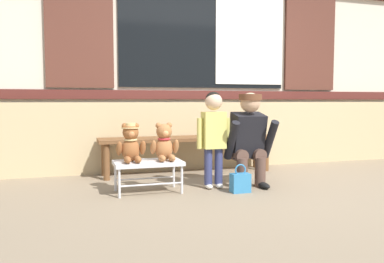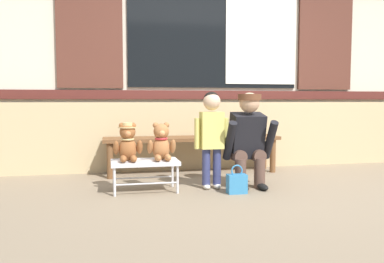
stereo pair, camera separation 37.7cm
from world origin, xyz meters
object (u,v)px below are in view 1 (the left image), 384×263
object	(u,v)px
teddy_bear_with_hat	(131,143)
teddy_bear_plain	(164,143)
wooden_bench_long	(188,142)
small_display_bench	(148,165)
adult_crouching	(249,139)
handbag_on_ground	(240,182)
child_standing	(214,129)

from	to	relation	value
teddy_bear_with_hat	teddy_bear_plain	xyz separation A→B (m)	(0.32, -0.00, -0.01)
wooden_bench_long	small_display_bench	distance (m)	1.07
small_display_bench	teddy_bear_with_hat	world-z (taller)	teddy_bear_with_hat
adult_crouching	handbag_on_ground	world-z (taller)	adult_crouching
wooden_bench_long	child_standing	xyz separation A→B (m)	(0.01, -0.85, 0.22)
wooden_bench_long	teddy_bear_with_hat	xyz separation A→B (m)	(-0.81, -0.84, 0.10)
teddy_bear_with_hat	wooden_bench_long	bearing A→B (deg)	46.23
teddy_bear_with_hat	adult_crouching	world-z (taller)	adult_crouching
wooden_bench_long	adult_crouching	size ratio (longest dim) A/B	2.21
small_display_bench	handbag_on_ground	world-z (taller)	small_display_bench
small_display_bench	teddy_bear_plain	world-z (taller)	teddy_bear_plain
teddy_bear_plain	child_standing	world-z (taller)	child_standing
small_display_bench	child_standing	size ratio (longest dim) A/B	0.67
adult_crouching	teddy_bear_plain	bearing A→B (deg)	178.99
wooden_bench_long	teddy_bear_plain	xyz separation A→B (m)	(-0.49, -0.84, 0.09)
wooden_bench_long	handbag_on_ground	bearing A→B (deg)	-80.23
handbag_on_ground	child_standing	bearing A→B (deg)	125.90
small_display_bench	handbag_on_ground	distance (m)	0.89
small_display_bench	child_standing	world-z (taller)	child_standing
child_standing	small_display_bench	bearing A→B (deg)	179.01
child_standing	handbag_on_ground	distance (m)	0.58
child_standing	teddy_bear_with_hat	bearing A→B (deg)	179.05
teddy_bear_plain	adult_crouching	distance (m)	0.88
small_display_bench	handbag_on_ground	xyz separation A→B (m)	(0.84, -0.26, -0.17)
teddy_bear_plain	child_standing	distance (m)	0.51
wooden_bench_long	small_display_bench	size ratio (longest dim) A/B	3.28
teddy_bear_with_hat	adult_crouching	size ratio (longest dim) A/B	0.38
teddy_bear_plain	handbag_on_ground	world-z (taller)	teddy_bear_plain
child_standing	handbag_on_ground	xyz separation A→B (m)	(0.18, -0.25, -0.50)
teddy_bear_plain	handbag_on_ground	xyz separation A→B (m)	(0.68, -0.26, -0.37)
teddy_bear_plain	adult_crouching	xyz separation A→B (m)	(0.88, -0.02, 0.02)
wooden_bench_long	adult_crouching	xyz separation A→B (m)	(0.39, -0.86, 0.11)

